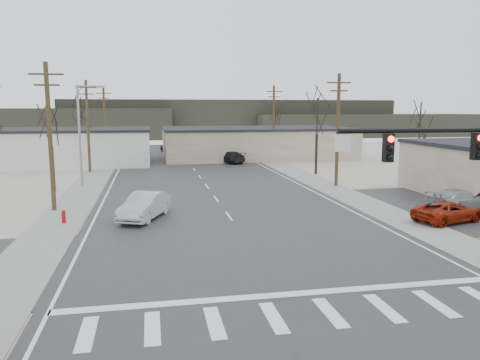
# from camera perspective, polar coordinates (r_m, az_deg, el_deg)

# --- Properties ---
(ground) EXTENTS (140.00, 140.00, 0.00)m
(ground) POSITION_cam_1_polar(r_m,az_deg,el_deg) (22.92, 2.00, -8.98)
(ground) COLOR silver
(ground) RESTS_ON ground
(main_road) EXTENTS (18.00, 110.00, 0.05)m
(main_road) POSITION_cam_1_polar(r_m,az_deg,el_deg) (37.26, -3.15, -2.03)
(main_road) COLOR #2A2A2D
(main_road) RESTS_ON ground
(cross_road) EXTENTS (90.00, 10.00, 0.04)m
(cross_road) POSITION_cam_1_polar(r_m,az_deg,el_deg) (22.92, 2.00, -8.94)
(cross_road) COLOR #2A2A2D
(cross_road) RESTS_ON ground
(sidewalk_left) EXTENTS (3.00, 90.00, 0.06)m
(sidewalk_left) POSITION_cam_1_polar(r_m,az_deg,el_deg) (42.25, -18.50, -1.19)
(sidewalk_left) COLOR gray
(sidewalk_left) RESTS_ON ground
(sidewalk_right) EXTENTS (3.00, 90.00, 0.06)m
(sidewalk_right) POSITION_cam_1_polar(r_m,az_deg,el_deg) (44.64, 9.57, -0.34)
(sidewalk_right) COLOR gray
(sidewalk_right) RESTS_ON ground
(fire_hydrant) EXTENTS (0.24, 0.24, 0.87)m
(fire_hydrant) POSITION_cam_1_polar(r_m,az_deg,el_deg) (30.46, -20.70, -4.20)
(fire_hydrant) COLOR #A50C0C
(fire_hydrant) RESTS_ON ground
(building_left_far) EXTENTS (22.30, 12.30, 4.50)m
(building_left_far) POSITION_cam_1_polar(r_m,az_deg,el_deg) (62.46, -21.15, 3.81)
(building_left_far) COLOR silver
(building_left_far) RESTS_ON ground
(building_right_far) EXTENTS (26.30, 14.30, 4.30)m
(building_right_far) POSITION_cam_1_polar(r_m,az_deg,el_deg) (67.13, 1.96, 4.60)
(building_right_far) COLOR #C5AE96
(building_right_far) RESTS_ON ground
(upole_left_b) EXTENTS (2.20, 0.30, 10.00)m
(upole_left_b) POSITION_cam_1_polar(r_m,az_deg,el_deg) (33.97, -22.17, 5.14)
(upole_left_b) COLOR #4C3C23
(upole_left_b) RESTS_ON ground
(upole_left_c) EXTENTS (2.20, 0.30, 10.00)m
(upole_left_c) POSITION_cam_1_polar(r_m,az_deg,el_deg) (53.72, -18.06, 6.43)
(upole_left_c) COLOR #4C3C23
(upole_left_c) RESTS_ON ground
(upole_left_d) EXTENTS (2.20, 0.30, 10.00)m
(upole_left_d) POSITION_cam_1_polar(r_m,az_deg,el_deg) (73.60, -16.16, 7.02)
(upole_left_d) COLOR #4C3C23
(upole_left_d) RESTS_ON ground
(upole_right_a) EXTENTS (2.20, 0.30, 10.00)m
(upole_right_a) POSITION_cam_1_polar(r_m,az_deg,el_deg) (42.60, 11.83, 6.19)
(upole_right_a) COLOR #4C3C23
(upole_right_a) RESTS_ON ground
(upole_right_b) EXTENTS (2.20, 0.30, 10.00)m
(upole_right_b) POSITION_cam_1_polar(r_m,az_deg,el_deg) (63.46, 4.12, 7.12)
(upole_right_b) COLOR #4C3C23
(upole_right_b) RESTS_ON ground
(streetlight_main) EXTENTS (2.40, 0.25, 9.00)m
(streetlight_main) POSITION_cam_1_polar(r_m,az_deg,el_deg) (43.72, -18.74, 5.80)
(streetlight_main) COLOR gray
(streetlight_main) RESTS_ON ground
(tree_left_near) EXTENTS (3.30, 3.30, 7.35)m
(tree_left_near) POSITION_cam_1_polar(r_m,az_deg,el_deg) (42.10, -22.09, 5.72)
(tree_left_near) COLOR black
(tree_left_near) RESTS_ON ground
(tree_right_mid) EXTENTS (3.74, 3.74, 8.33)m
(tree_right_mid) POSITION_cam_1_polar(r_m,az_deg,el_deg) (50.39, 9.39, 7.43)
(tree_right_mid) COLOR black
(tree_right_mid) RESTS_ON ground
(tree_left_far) EXTENTS (3.96, 3.96, 8.82)m
(tree_left_far) POSITION_cam_1_polar(r_m,az_deg,el_deg) (67.90, -18.77, 7.68)
(tree_left_far) COLOR black
(tree_left_far) RESTS_ON ground
(tree_right_far) EXTENTS (3.52, 3.52, 7.84)m
(tree_right_far) POSITION_cam_1_polar(r_m,az_deg,el_deg) (75.95, 4.34, 7.65)
(tree_right_far) COLOR black
(tree_right_far) RESTS_ON ground
(tree_lot) EXTENTS (3.52, 3.52, 7.84)m
(tree_lot) POSITION_cam_1_polar(r_m,az_deg,el_deg) (50.98, 21.10, 6.58)
(tree_lot) COLOR black
(tree_lot) RESTS_ON ground
(hill_left) EXTENTS (70.00, 18.00, 7.00)m
(hill_left) POSITION_cam_1_polar(r_m,az_deg,el_deg) (117.26, -25.92, 6.16)
(hill_left) COLOR #333026
(hill_left) RESTS_ON ground
(hill_center) EXTENTS (80.00, 18.00, 9.00)m
(hill_center) POSITION_cam_1_polar(r_m,az_deg,el_deg) (118.98, -1.28, 7.53)
(hill_center) COLOR #333026
(hill_center) RESTS_ON ground
(hill_right) EXTENTS (60.00, 18.00, 5.50)m
(hill_right) POSITION_cam_1_polar(r_m,az_deg,el_deg) (124.16, 15.46, 6.46)
(hill_right) COLOR #333026
(hill_right) RESTS_ON ground
(sedan_crossing) EXTENTS (3.51, 5.30, 1.65)m
(sedan_crossing) POSITION_cam_1_polar(r_m,az_deg,el_deg) (30.19, -11.56, -3.11)
(sedan_crossing) COLOR #A6AAB1
(sedan_crossing) RESTS_ON main_road
(car_far_a) EXTENTS (4.13, 5.64, 1.52)m
(car_far_a) POSITION_cam_1_polar(r_m,az_deg,el_deg) (60.10, -1.40, 2.83)
(car_far_a) COLOR black
(car_far_a) RESTS_ON main_road
(car_far_b) EXTENTS (3.20, 4.66, 1.47)m
(car_far_b) POSITION_cam_1_polar(r_m,az_deg,el_deg) (75.40, -8.57, 3.92)
(car_far_b) COLOR black
(car_far_b) RESTS_ON main_road
(car_parked_red) EXTENTS (5.08, 3.37, 1.30)m
(car_parked_red) POSITION_cam_1_polar(r_m,az_deg,el_deg) (31.58, 24.01, -3.53)
(car_parked_red) COLOR maroon
(car_parked_red) RESTS_ON parking_lot
(car_parked_dark_b) EXTENTS (5.06, 2.11, 1.63)m
(car_parked_dark_b) POSITION_cam_1_polar(r_m,az_deg,el_deg) (43.63, 26.35, -0.26)
(car_parked_dark_b) COLOR black
(car_parked_dark_b) RESTS_ON parking_lot
(car_parked_silver) EXTENTS (5.42, 3.67, 1.46)m
(car_parked_silver) POSITION_cam_1_polar(r_m,az_deg,el_deg) (35.51, 25.05, -2.18)
(car_parked_silver) COLOR gray
(car_parked_silver) RESTS_ON parking_lot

